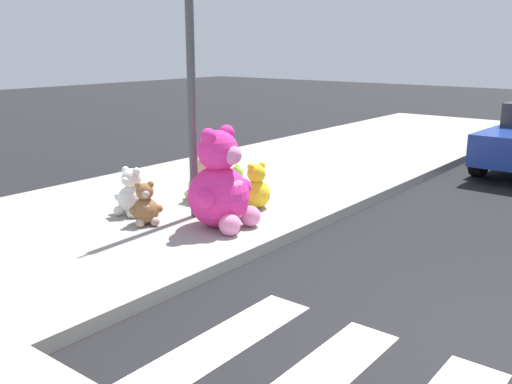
# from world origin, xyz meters

# --- Properties ---
(sidewalk) EXTENTS (28.00, 4.40, 0.15)m
(sidewalk) POSITION_xyz_m (0.00, 5.20, 0.07)
(sidewalk) COLOR #9E9B93
(sidewalk) RESTS_ON ground_plane
(sign_pole) EXTENTS (0.56, 0.11, 3.20)m
(sign_pole) POSITION_xyz_m (1.00, 4.40, 1.85)
(sign_pole) COLOR #4C4C51
(sign_pole) RESTS_ON sidewalk
(plush_pink_large) EXTENTS (0.99, 0.87, 1.28)m
(plush_pink_large) POSITION_xyz_m (0.88, 3.81, 0.66)
(plush_pink_large) COLOR #F22D93
(plush_pink_large) RESTS_ON sidewalk
(plush_white) EXTENTS (0.46, 0.50, 0.65)m
(plush_white) POSITION_xyz_m (0.53, 5.14, 0.41)
(plush_white) COLOR white
(plush_white) RESTS_ON sidewalk
(plush_tan) EXTENTS (0.49, 0.47, 0.68)m
(plush_tan) POSITION_xyz_m (1.67, 4.93, 0.42)
(plush_tan) COLOR tan
(plush_tan) RESTS_ON sidewalk
(plush_yellow) EXTENTS (0.49, 0.46, 0.65)m
(plush_yellow) POSITION_xyz_m (1.84, 4.02, 0.41)
(plush_yellow) COLOR yellow
(plush_yellow) RESTS_ON sidewalk
(plush_brown) EXTENTS (0.39, 0.40, 0.56)m
(plush_brown) POSITION_xyz_m (0.36, 4.65, 0.37)
(plush_brown) COLOR olive
(plush_brown) RESTS_ON sidewalk
(plush_lime) EXTENTS (0.35, 0.37, 0.51)m
(plush_lime) POSITION_xyz_m (2.05, 4.57, 0.35)
(plush_lime) COLOR #8CD133
(plush_lime) RESTS_ON sidewalk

